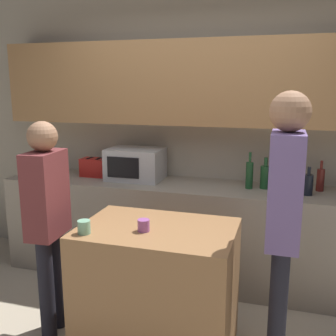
{
  "coord_description": "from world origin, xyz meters",
  "views": [
    {
      "loc": [
        0.79,
        -2.0,
        1.81
      ],
      "look_at": [
        0.01,
        0.58,
        1.24
      ],
      "focal_mm": 42.0,
      "sensor_mm": 36.0,
      "label": 1
    }
  ],
  "objects": [
    {
      "name": "cup_1",
      "position": [
        -0.39,
        0.1,
        0.93
      ],
      "size": [
        0.08,
        0.08,
        0.09
      ],
      "color": "#7DBC99",
      "rests_on": "kitchen_island"
    },
    {
      "name": "kitchen_island",
      "position": [
        0.01,
        0.33,
        0.44
      ],
      "size": [
        1.03,
        0.7,
        0.89
      ],
      "color": "#996B42",
      "rests_on": "ground_plane"
    },
    {
      "name": "person_center",
      "position": [
        0.81,
        0.33,
        1.07
      ],
      "size": [
        0.23,
        0.34,
        1.78
      ],
      "rotation": [
        0.0,
        0.0,
        -4.71
      ],
      "color": "black",
      "rests_on": "ground_plane"
    },
    {
      "name": "bottle_5",
      "position": [
        1.1,
        1.51,
        1.02
      ],
      "size": [
        0.07,
        0.07,
        0.26
      ],
      "color": "maroon",
      "rests_on": "back_counter"
    },
    {
      "name": "bottle_1",
      "position": [
        0.64,
        1.46,
        1.02
      ],
      "size": [
        0.09,
        0.09,
        0.28
      ],
      "color": "#194723",
      "rests_on": "back_counter"
    },
    {
      "name": "bottle_2",
      "position": [
        0.76,
        1.41,
        1.02
      ],
      "size": [
        0.06,
        0.06,
        0.26
      ],
      "color": "#472814",
      "rests_on": "back_counter"
    },
    {
      "name": "bottle_4",
      "position": [
        1.0,
        1.34,
        1.01
      ],
      "size": [
        0.08,
        0.08,
        0.24
      ],
      "color": "black",
      "rests_on": "back_counter"
    },
    {
      "name": "toaster",
      "position": [
        -1.01,
        1.46,
        1.01
      ],
      "size": [
        0.26,
        0.16,
        0.18
      ],
      "color": "#B21E19",
      "rests_on": "back_counter"
    },
    {
      "name": "bottle_3",
      "position": [
        0.88,
        1.43,
        1.01
      ],
      "size": [
        0.08,
        0.08,
        0.25
      ],
      "color": "silver",
      "rests_on": "back_counter"
    },
    {
      "name": "microwave",
      "position": [
        -0.57,
        1.46,
        1.07
      ],
      "size": [
        0.52,
        0.39,
        0.3
      ],
      "color": "#B7BABC",
      "rests_on": "back_counter"
    },
    {
      "name": "person_left",
      "position": [
        -0.78,
        0.28,
        0.93
      ],
      "size": [
        0.21,
        0.35,
        1.57
      ],
      "rotation": [
        0.0,
        0.0,
        -1.5
      ],
      "color": "black",
      "rests_on": "ground_plane"
    },
    {
      "name": "back_counter",
      "position": [
        0.0,
        1.39,
        0.46
      ],
      "size": [
        3.6,
        0.62,
        0.92
      ],
      "color": "gray",
      "rests_on": "ground_plane"
    },
    {
      "name": "bottle_0",
      "position": [
        0.51,
        1.42,
        1.04
      ],
      "size": [
        0.06,
        0.06,
        0.32
      ],
      "color": "#194723",
      "rests_on": "back_counter"
    },
    {
      "name": "back_wall",
      "position": [
        0.0,
        1.66,
        1.54
      ],
      "size": [
        6.4,
        0.4,
        2.7
      ],
      "color": "#B2A893",
      "rests_on": "ground_plane"
    },
    {
      "name": "cup_0",
      "position": [
        -0.05,
        0.24,
        0.93
      ],
      "size": [
        0.08,
        0.08,
        0.08
      ],
      "color": "#A559A9",
      "rests_on": "kitchen_island"
    }
  ]
}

